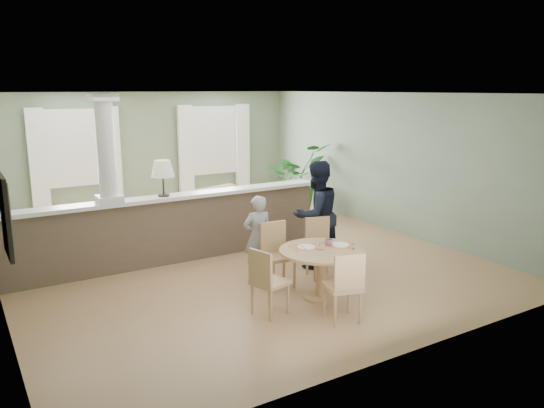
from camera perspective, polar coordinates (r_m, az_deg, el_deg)
ground at (r=9.04m, az=-4.53°, el=-5.58°), size 8.00×8.00×0.00m
room_shell at (r=9.21m, az=-6.67°, el=6.25°), size 7.02×8.02×2.71m
pony_wall at (r=8.65m, az=-11.05°, el=-1.74°), size 5.32×0.38×2.70m
sofa at (r=10.36m, az=-6.80°, el=-0.98°), size 2.95×1.83×0.81m
houseplant at (r=11.89m, az=2.58°, el=2.74°), size 1.67×1.52×1.59m
dining_table at (r=7.13m, az=5.36°, el=-5.94°), size 1.13×1.13×0.78m
chair_far_boy at (r=7.59m, az=0.50°, el=-5.08°), size 0.45×0.45×0.91m
chair_far_man at (r=7.98m, az=5.17°, el=-4.36°), size 0.49×0.49×0.89m
chair_near at (r=6.45m, az=7.88°, el=-8.53°), size 0.49×0.49×0.89m
chair_side at (r=6.59m, az=-0.61°, el=-8.09°), size 0.48×0.48×0.86m
child_person at (r=7.87m, az=-1.56°, el=-3.53°), size 0.49×0.35×1.25m
man_person at (r=8.29m, az=4.79°, el=-1.15°), size 0.86×0.69×1.69m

